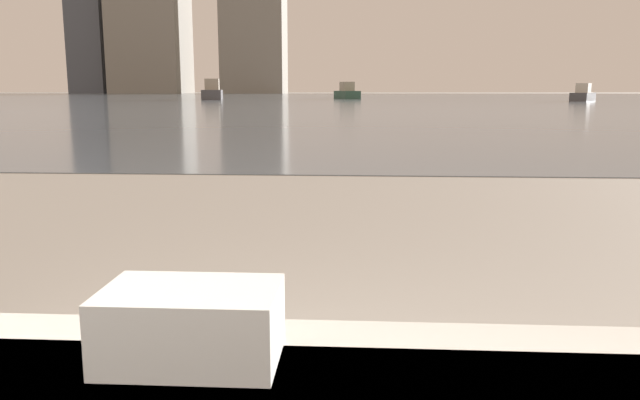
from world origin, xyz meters
The scene contains 5 objects.
towel_stack centered at (-0.01, 0.89, 0.61)m, with size 0.28×0.18×0.12m.
harbor_water centered at (0.00, 62.00, 0.01)m, with size 180.00×110.00×0.01m.
harbor_boat_0 centered at (-12.38, 54.01, 0.63)m, with size 2.44×4.95×1.77m.
harbor_boat_2 centered at (-0.81, 58.71, 0.56)m, with size 2.59×4.38×1.55m.
harbor_boat_3 centered at (17.46, 49.55, 0.49)m, with size 2.87×3.74×1.35m.
Camera 1 is at (0.26, -0.04, 0.99)m, focal length 35.00 mm.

